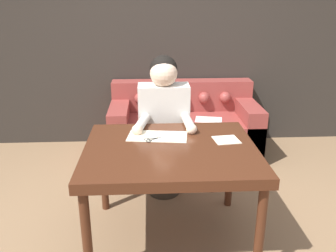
{
  "coord_description": "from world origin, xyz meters",
  "views": [
    {
      "loc": [
        -0.07,
        -2.16,
        1.69
      ],
      "look_at": [
        0.05,
        0.19,
        0.84
      ],
      "focal_mm": 38.0,
      "sensor_mm": 36.0,
      "label": 1
    }
  ],
  "objects_px": {
    "couch": "(183,128)",
    "scissors": "(155,139)",
    "person": "(164,126)",
    "dining_table": "(170,157)"
  },
  "relations": [
    {
      "from": "person",
      "to": "scissors",
      "type": "xyz_separation_m",
      "value": [
        -0.08,
        -0.5,
        0.08
      ]
    },
    {
      "from": "couch",
      "to": "scissors",
      "type": "height_order",
      "value": "couch"
    },
    {
      "from": "couch",
      "to": "scissors",
      "type": "distance_m",
      "value": 1.5
    },
    {
      "from": "dining_table",
      "to": "scissors",
      "type": "bearing_deg",
      "value": 123.7
    },
    {
      "from": "person",
      "to": "dining_table",
      "type": "bearing_deg",
      "value": -88.43
    },
    {
      "from": "couch",
      "to": "dining_table",
      "type": "bearing_deg",
      "value": -98.87
    },
    {
      "from": "dining_table",
      "to": "couch",
      "type": "distance_m",
      "value": 1.6
    },
    {
      "from": "person",
      "to": "scissors",
      "type": "distance_m",
      "value": 0.51
    },
    {
      "from": "dining_table",
      "to": "person",
      "type": "bearing_deg",
      "value": 91.57
    },
    {
      "from": "couch",
      "to": "scissors",
      "type": "bearing_deg",
      "value": -103.79
    }
  ]
}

